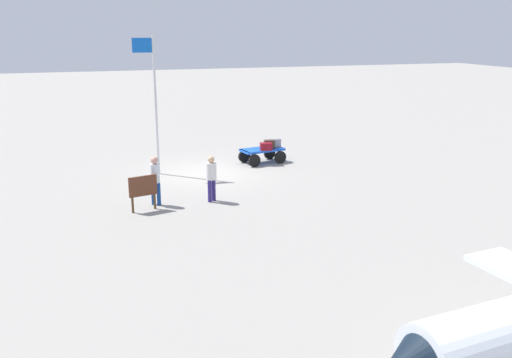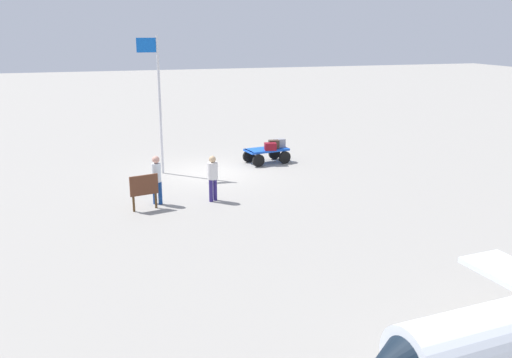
% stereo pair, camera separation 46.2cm
% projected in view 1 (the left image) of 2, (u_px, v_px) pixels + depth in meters
% --- Properties ---
extents(ground_plane, '(120.00, 120.00, 0.00)m').
position_uv_depth(ground_plane, '(206.00, 173.00, 23.35)').
color(ground_plane, gray).
extents(luggage_cart, '(2.08, 1.42, 0.67)m').
position_uv_depth(luggage_cart, '(262.00, 153.00, 24.93)').
color(luggage_cart, blue).
rests_on(luggage_cart, ground).
extents(suitcase_maroon, '(0.62, 0.37, 0.36)m').
position_uv_depth(suitcase_maroon, '(272.00, 143.00, 25.09)').
color(suitcase_maroon, gray).
rests_on(suitcase_maroon, luggage_cart).
extents(suitcase_grey, '(0.49, 0.31, 0.39)m').
position_uv_depth(suitcase_grey, '(275.00, 143.00, 25.15)').
color(suitcase_grey, gray).
rests_on(suitcase_grey, luggage_cart).
extents(suitcase_tan, '(0.56, 0.43, 0.33)m').
position_uv_depth(suitcase_tan, '(266.00, 146.00, 24.54)').
color(suitcase_tan, maroon).
rests_on(suitcase_tan, luggage_cart).
extents(suitcase_navy, '(0.50, 0.34, 0.39)m').
position_uv_depth(suitcase_navy, '(269.00, 144.00, 24.86)').
color(suitcase_navy, '#403125').
rests_on(suitcase_navy, luggage_cart).
extents(worker_lead, '(0.43, 0.43, 1.73)m').
position_uv_depth(worker_lead, '(155.00, 177.00, 18.85)').
color(worker_lead, navy).
rests_on(worker_lead, ground).
extents(worker_trailing, '(0.50, 0.50, 1.65)m').
position_uv_depth(worker_trailing, '(211.00, 175.00, 19.24)').
color(worker_trailing, navy).
rests_on(worker_trailing, ground).
extents(flagpole, '(0.87, 0.10, 5.69)m').
position_uv_depth(flagpole, '(153.00, 95.00, 22.27)').
color(flagpole, silver).
rests_on(flagpole, ground).
extents(signboard, '(0.96, 0.29, 1.22)m').
position_uv_depth(signboard, '(143.00, 188.00, 18.28)').
color(signboard, '#4C3319').
rests_on(signboard, ground).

